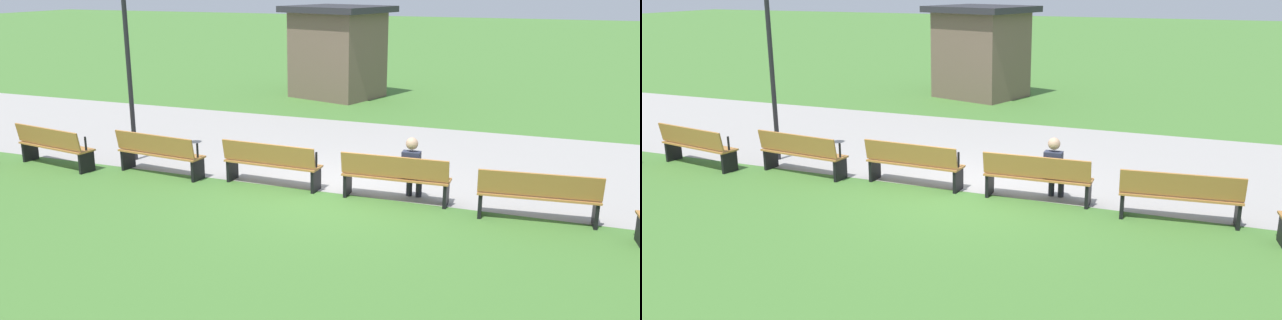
% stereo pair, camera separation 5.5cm
% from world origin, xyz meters
% --- Properties ---
extents(ground_plane, '(120.00, 120.00, 0.00)m').
position_xyz_m(ground_plane, '(0.00, 0.00, 0.00)').
color(ground_plane, '#477A33').
extents(path_paving, '(36.65, 6.20, 0.01)m').
position_xyz_m(path_paving, '(0.00, 3.06, 0.00)').
color(path_paving, '#A39E99').
rests_on(path_paving, ground).
extents(bench_2, '(2.00, 0.78, 0.89)m').
position_xyz_m(bench_2, '(-6.15, -0.56, 0.48)').
color(bench_2, '#B27538').
rests_on(bench_2, ground).
extents(bench_3, '(1.99, 0.66, 0.89)m').
position_xyz_m(bench_3, '(-3.70, -0.25, 0.48)').
color(bench_3, '#B27538').
rests_on(bench_3, ground).
extents(bench_4, '(1.96, 0.53, 0.89)m').
position_xyz_m(bench_4, '(-1.23, -0.09, 0.48)').
color(bench_4, '#B27538').
rests_on(bench_4, ground).
extents(bench_5, '(1.96, 0.53, 0.89)m').
position_xyz_m(bench_5, '(1.23, -0.09, 0.48)').
color(bench_5, '#B27538').
rests_on(bench_5, ground).
extents(bench_6, '(1.99, 0.66, 0.89)m').
position_xyz_m(bench_6, '(3.70, -0.25, 0.48)').
color(bench_6, '#B27538').
rests_on(bench_6, ground).
extents(person_seated, '(0.33, 0.52, 1.20)m').
position_xyz_m(person_seated, '(1.50, 0.06, 0.64)').
color(person_seated, '#2D3347').
rests_on(person_seated, ground).
extents(lamp_post, '(0.32, 0.32, 4.30)m').
position_xyz_m(lamp_post, '(-4.91, 0.57, 2.96)').
color(lamp_post, black).
rests_on(lamp_post, ground).
extents(kiosk, '(3.74, 3.52, 3.04)m').
position_xyz_m(kiosk, '(-3.50, 9.89, 1.56)').
color(kiosk, brown).
rests_on(kiosk, ground).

